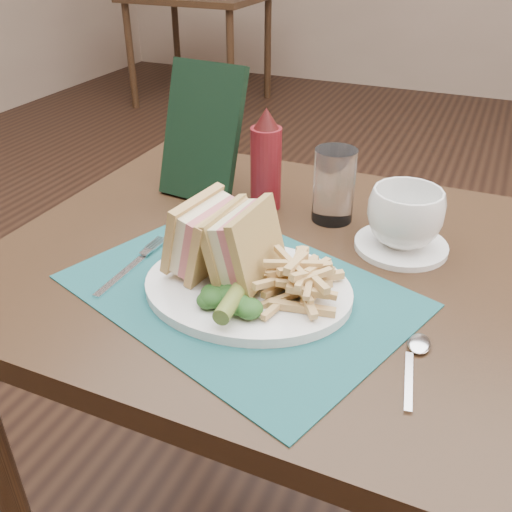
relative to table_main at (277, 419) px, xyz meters
The scene contains 18 objects.
floor 0.62m from the table_main, 90.00° to the left, with size 7.00×7.00×0.00m, color black.
wall_back 4.02m from the table_main, 90.00° to the left, with size 6.00×6.00×0.00m, color gray.
table_main is the anchor object (origin of this frame).
table_bg_left 3.51m from the table_main, 120.83° to the left, with size 0.90×0.75×0.75m, color black, non-canonical shape.
placemat 0.40m from the table_main, 97.95° to the right, with size 0.47×0.34×0.00m, color #184C4E.
plate 0.40m from the table_main, 91.57° to the right, with size 0.30×0.24×0.01m, color white, non-canonical shape.
sandwich_half_a 0.47m from the table_main, 131.73° to the right, with size 0.06×0.11×0.10m, color tan, non-canonical shape.
sandwich_half_b 0.47m from the table_main, 106.13° to the right, with size 0.06×0.12×0.11m, color tan, non-canonical shape.
kale_garnish 0.45m from the table_main, 90.62° to the right, with size 0.11×0.08×0.03m, color #183B15, non-canonical shape.
pickle_spear 0.45m from the table_main, 88.11° to the right, with size 0.02×0.02×0.12m, color #586928.
fries_pile 0.44m from the table_main, 56.71° to the right, with size 0.18×0.20×0.06m, color tan, non-canonical shape.
fork 0.45m from the table_main, 145.62° to the right, with size 0.03×0.17×0.01m, color silver, non-canonical shape.
spoon 0.49m from the table_main, 37.81° to the right, with size 0.03×0.15×0.01m, color silver, non-canonical shape.
saucer 0.43m from the table_main, 28.62° to the left, with size 0.15×0.15×0.01m, color white.
coffee_cup 0.47m from the table_main, 28.62° to the left, with size 0.12×0.12×0.09m, color white.
drinking_glass 0.47m from the table_main, 76.02° to the left, with size 0.07×0.07×0.13m, color white.
ketchup_bottle 0.50m from the table_main, 121.44° to the left, with size 0.06×0.06×0.19m, color #5F1016, non-canonical shape.
check_presenter 0.57m from the table_main, 145.09° to the left, with size 0.15×0.02×0.25m, color black.
Camera 1 is at (0.28, -1.24, 1.22)m, focal length 40.00 mm.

